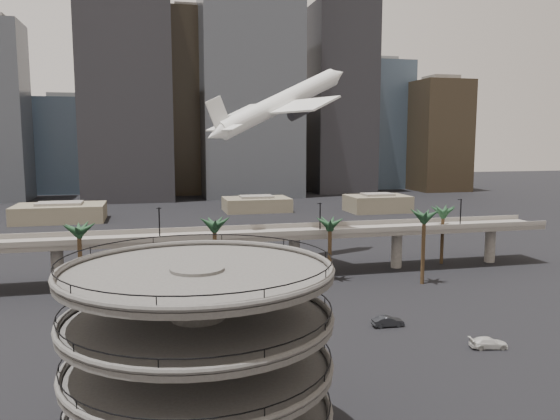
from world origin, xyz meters
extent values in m
plane|color=black|center=(0.00, 0.00, 0.00)|extent=(700.00, 700.00, 0.00)
cylinder|color=#474542|center=(-13.00, -4.00, 8.00)|extent=(4.40, 4.40, 16.50)
cylinder|color=#474542|center=(-13.00, -4.00, 3.77)|extent=(22.00, 22.00, 0.45)
torus|color=#474542|center=(-13.00, -4.00, 4.25)|extent=(22.20, 22.20, 0.50)
torus|color=black|center=(-13.00, -4.00, 5.05)|extent=(21.80, 21.80, 0.10)
cylinder|color=#474542|center=(-13.00, -4.00, 7.78)|extent=(22.00, 22.00, 0.45)
torus|color=#474542|center=(-13.00, -4.00, 8.25)|extent=(22.20, 22.20, 0.50)
torus|color=black|center=(-13.00, -4.00, 9.05)|extent=(21.80, 21.80, 0.10)
cylinder|color=#474542|center=(-13.00, -4.00, 11.78)|extent=(22.00, 22.00, 0.45)
torus|color=#474542|center=(-13.00, -4.00, 12.25)|extent=(22.20, 22.20, 0.50)
torus|color=black|center=(-13.00, -4.00, 13.05)|extent=(21.80, 21.80, 0.10)
cylinder|color=#474542|center=(-13.00, -4.00, 15.78)|extent=(22.00, 22.00, 0.45)
torus|color=#474542|center=(-13.00, -4.00, 16.25)|extent=(22.20, 22.20, 0.50)
torus|color=black|center=(-13.00, -4.00, 17.05)|extent=(21.80, 21.80, 0.10)
cube|color=#68635D|center=(0.00, 55.00, 8.00)|extent=(130.00, 9.00, 0.90)
cube|color=#68635D|center=(0.00, 50.50, 8.90)|extent=(130.00, 0.30, 1.00)
cube|color=#68635D|center=(0.00, 59.50, 8.90)|extent=(130.00, 0.30, 1.00)
cylinder|color=#68635D|center=(-33.00, 55.00, 3.80)|extent=(2.20, 2.20, 8.00)
cylinder|color=#68635D|center=(-11.00, 55.00, 3.80)|extent=(2.20, 2.20, 8.00)
cylinder|color=#68635D|center=(11.00, 55.00, 3.80)|extent=(2.20, 2.20, 8.00)
cylinder|color=#68635D|center=(33.00, 55.00, 3.80)|extent=(2.20, 2.20, 8.00)
cylinder|color=#68635D|center=(55.00, 55.00, 3.80)|extent=(2.20, 2.20, 8.00)
cylinder|color=black|center=(-15.00, 51.00, 11.50)|extent=(0.24, 0.24, 6.00)
cylinder|color=black|center=(15.00, 51.00, 11.50)|extent=(0.24, 0.24, 6.00)
cylinder|color=black|center=(45.00, 51.00, 11.50)|extent=(0.24, 0.24, 6.00)
cylinder|color=#47321E|center=(-6.00, 44.00, 6.08)|extent=(0.70, 0.70, 12.15)
ellipsoid|color=#1B3B22|center=(-6.00, 44.00, 12.55)|extent=(4.40, 4.40, 2.00)
cylinder|color=#47321E|center=(16.00, 48.00, 5.40)|extent=(0.70, 0.70, 10.80)
ellipsoid|color=#1B3B22|center=(16.00, 48.00, 11.20)|extent=(4.40, 4.40, 2.00)
cylinder|color=#47321E|center=(32.00, 42.00, 6.30)|extent=(0.70, 0.70, 12.60)
ellipsoid|color=#1B3B22|center=(32.00, 42.00, 13.00)|extent=(4.40, 4.40, 2.00)
cylinder|color=#47321E|center=(44.00, 56.00, 5.62)|extent=(0.70, 0.70, 11.25)
ellipsoid|color=#1B3B22|center=(44.00, 56.00, 11.65)|extent=(4.40, 4.40, 2.00)
cylinder|color=#47321E|center=(-28.00, 46.00, 5.85)|extent=(0.70, 0.70, 11.70)
ellipsoid|color=#1B3B22|center=(-28.00, 46.00, 12.10)|extent=(4.40, 4.40, 2.00)
cube|color=#6A624E|center=(-45.00, 140.00, 2.75)|extent=(28.00, 18.00, 5.50)
cube|color=#68635D|center=(-45.00, 140.00, 5.90)|extent=(14.00, 9.00, 0.80)
cube|color=#6A624E|center=(22.00, 150.00, 2.50)|extent=(24.00, 16.00, 5.00)
cube|color=#68635D|center=(22.00, 150.00, 5.40)|extent=(12.00, 8.00, 0.80)
cube|color=#6A624E|center=(65.00, 138.00, 3.00)|extent=(22.00, 15.00, 6.00)
cube|color=#68635D|center=(65.00, 138.00, 6.40)|extent=(11.00, 7.50, 0.80)
cube|color=#3C4C5D|center=(-55.00, 245.00, 23.25)|extent=(30.00, 30.00, 46.49)
cube|color=#68635D|center=(-55.00, 245.00, 47.69)|extent=(16.50, 16.50, 2.40)
cube|color=black|center=(-25.00, 200.00, 53.27)|extent=(38.00, 30.00, 106.54)
cube|color=#2D2419|center=(5.00, 225.00, 43.59)|extent=(28.00, 26.00, 87.17)
cube|color=#68635D|center=(5.00, 225.00, 88.37)|extent=(15.40, 14.30, 2.40)
cube|color=#444850|center=(30.00, 205.00, 58.11)|extent=(45.00, 32.00, 116.23)
cube|color=gray|center=(55.00, 240.00, 20.34)|extent=(24.00, 24.00, 40.68)
cube|color=#68635D|center=(55.00, 240.00, 41.88)|extent=(13.20, 13.20, 2.40)
cube|color=black|center=(78.00, 215.00, 46.01)|extent=(30.00, 28.00, 92.01)
cube|color=#68635D|center=(78.00, 215.00, 93.21)|extent=(16.50, 15.40, 2.40)
cube|color=#3C4C5D|center=(105.00, 235.00, 33.90)|extent=(34.00, 30.00, 67.80)
cube|color=#68635D|center=(105.00, 235.00, 69.00)|extent=(18.70, 16.50, 2.40)
cube|color=#2D2419|center=(130.00, 210.00, 28.09)|extent=(26.00, 26.00, 56.18)
cube|color=#68635D|center=(130.00, 210.00, 57.38)|extent=(14.30, 14.30, 2.40)
cube|color=gray|center=(18.00, 260.00, 18.40)|extent=(22.00, 22.00, 36.81)
cube|color=#68635D|center=(18.00, 260.00, 38.01)|extent=(12.10, 12.10, 2.40)
cylinder|color=white|center=(11.20, 67.39, 34.27)|extent=(29.31, 14.47, 15.90)
cone|color=white|center=(25.82, 73.04, 41.06)|extent=(6.20, 5.54, 5.17)
cone|color=white|center=(-3.42, 61.75, 27.49)|extent=(5.88, 5.07, 4.77)
cube|color=white|center=(10.50, 67.12, 33.23)|extent=(18.18, 33.26, 3.20)
cube|color=white|center=(-1.70, 62.41, 28.77)|extent=(6.34, 11.19, 1.30)
cube|color=white|center=(-2.84, 61.97, 31.60)|extent=(5.40, 2.39, 6.96)
cylinder|color=#26262B|center=(9.36, 73.18, 32.03)|extent=(5.57, 3.90, 3.86)
cylinder|color=#26262B|center=(13.73, 61.87, 32.03)|extent=(5.57, 3.90, 3.86)
imported|color=red|center=(-7.38, 16.01, 0.69)|extent=(4.33, 2.65, 1.38)
imported|color=black|center=(15.95, 21.94, 0.75)|extent=(4.61, 1.79, 1.50)
imported|color=silver|center=(25.03, 11.42, 0.70)|extent=(5.07, 2.77, 1.39)
camera|label=1|loc=(-16.57, -47.33, 26.52)|focal=35.00mm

